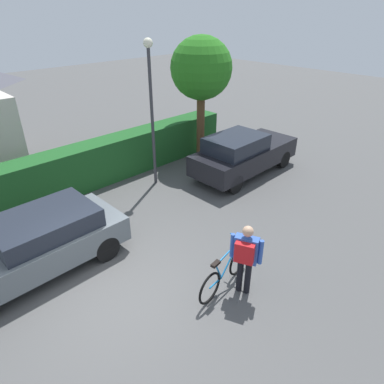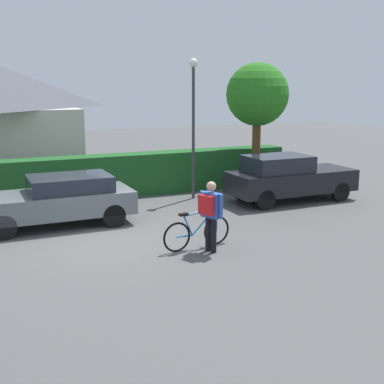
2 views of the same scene
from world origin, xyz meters
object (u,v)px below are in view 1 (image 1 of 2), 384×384
(parked_car_far, at_px, (243,153))
(street_lamp, at_px, (151,97))
(bicycle, at_px, (225,272))
(tree_kerbside, at_px, (201,69))
(parked_car_near, at_px, (34,244))
(person_rider, at_px, (245,254))

(parked_car_far, xyz_separation_m, street_lamp, (-2.68, 1.62, 2.14))
(bicycle, relative_size, tree_kerbside, 0.40)
(parked_car_near, distance_m, person_rider, 4.63)
(parked_car_near, bearing_deg, street_lamp, 18.96)
(bicycle, relative_size, street_lamp, 0.39)
(bicycle, height_order, person_rider, person_rider)
(person_rider, xyz_separation_m, tree_kerbside, (4.61, 5.82, 2.37))
(parked_car_near, xyz_separation_m, bicycle, (2.64, -3.31, -0.34))
(bicycle, bearing_deg, parked_car_near, 128.52)
(person_rider, height_order, tree_kerbside, tree_kerbside)
(person_rider, bearing_deg, street_lamp, 70.21)
(parked_car_near, relative_size, street_lamp, 0.90)
(street_lamp, bearing_deg, tree_kerbside, 10.80)
(bicycle, xyz_separation_m, person_rider, (0.15, -0.37, 0.61))
(bicycle, distance_m, person_rider, 0.73)
(parked_car_far, xyz_separation_m, tree_kerbside, (0.02, 2.13, 2.58))
(bicycle, xyz_separation_m, street_lamp, (2.06, 4.93, 2.54))
(person_rider, bearing_deg, tree_kerbside, 51.58)
(parked_car_near, distance_m, tree_kerbside, 8.15)
(street_lamp, bearing_deg, parked_car_near, -161.04)
(parked_car_near, distance_m, parked_car_far, 7.38)
(parked_car_near, height_order, tree_kerbside, tree_kerbside)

